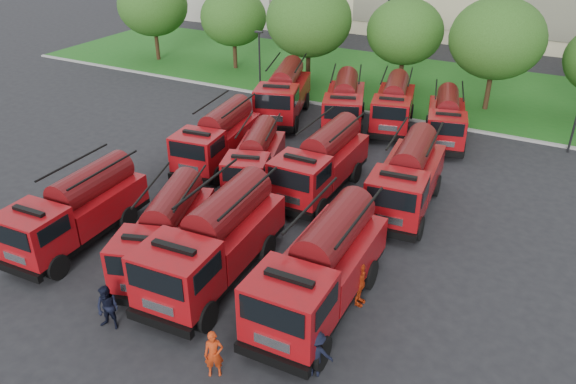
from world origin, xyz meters
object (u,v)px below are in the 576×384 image
object	(u,v)px
fire_truck_3	(321,268)
firefighter_1	(112,327)
firefighter_4	(196,177)
fire_truck_5	(255,158)
fire_truck_10	(394,104)
firefighter_0	(216,374)
fire_truck_0	(77,209)
fire_truck_11	(446,119)
fire_truck_6	(321,162)
fire_truck_2	(215,241)
fire_truck_9	(344,103)
firefighter_3	(315,373)
fire_truck_1	(166,232)
fire_truck_7	(407,177)
fire_truck_4	(218,137)
firefighter_5	(365,228)
fire_truck_8	(284,93)
firefighter_2	(358,304)

from	to	relation	value
fire_truck_3	firefighter_1	size ratio (longest dim) A/B	4.34
firefighter_4	fire_truck_5	bearing A→B (deg)	-128.04
fire_truck_10	firefighter_0	world-z (taller)	fire_truck_10
fire_truck_0	fire_truck_11	distance (m)	22.76
fire_truck_11	firefighter_1	distance (m)	24.21
fire_truck_3	fire_truck_6	world-z (taller)	fire_truck_3
fire_truck_2	fire_truck_9	size ratio (longest dim) A/B	1.06
fire_truck_10	firefighter_3	distance (m)	23.18
fire_truck_1	firefighter_1	bearing A→B (deg)	-99.39
fire_truck_7	fire_truck_11	size ratio (longest dim) A/B	1.11
fire_truck_1	fire_truck_3	distance (m)	7.02
fire_truck_7	firefighter_3	world-z (taller)	fire_truck_7
fire_truck_4	fire_truck_5	distance (m)	3.45
fire_truck_9	firefighter_4	xyz separation A→B (m)	(-4.35, -11.08, -1.65)
fire_truck_5	firefighter_0	world-z (taller)	fire_truck_5
fire_truck_2	fire_truck_3	xyz separation A→B (m)	(4.55, 0.36, 0.00)
fire_truck_7	fire_truck_10	bearing A→B (deg)	106.77
fire_truck_7	fire_truck_3	bearing A→B (deg)	-98.66
fire_truck_5	fire_truck_10	xyz separation A→B (m)	(3.91, 11.54, 0.12)
fire_truck_3	fire_truck_11	world-z (taller)	fire_truck_3
fire_truck_1	fire_truck_0	bearing A→B (deg)	167.36
fire_truck_2	fire_truck_10	world-z (taller)	fire_truck_2
fire_truck_2	firefighter_4	bearing A→B (deg)	128.53
firefighter_4	firefighter_3	bearing A→B (deg)	176.32
fire_truck_9	firefighter_3	bearing A→B (deg)	-88.91
fire_truck_1	firefighter_5	bearing A→B (deg)	27.04
fire_truck_3	fire_truck_10	xyz separation A→B (m)	(-3.63, 19.36, -0.22)
firefighter_0	fire_truck_6	bearing A→B (deg)	66.33
fire_truck_3	fire_truck_8	xyz separation A→B (m)	(-10.99, 17.47, -0.03)
fire_truck_6	fire_truck_8	world-z (taller)	fire_truck_8
fire_truck_4	firefighter_5	distance (m)	10.77
fire_truck_7	fire_truck_8	distance (m)	14.30
fire_truck_3	fire_truck_10	size ratio (longest dim) A/B	1.09
fire_truck_8	firefighter_3	bearing A→B (deg)	-76.72
fire_truck_3	firefighter_3	size ratio (longest dim) A/B	4.44
fire_truck_2	fire_truck_11	world-z (taller)	fire_truck_2
fire_truck_7	fire_truck_9	bearing A→B (deg)	123.54
fire_truck_2	firefighter_5	bearing A→B (deg)	55.21
fire_truck_3	fire_truck_9	size ratio (longest dim) A/B	1.05
fire_truck_0	fire_truck_9	xyz separation A→B (m)	(5.06, 18.83, 0.00)
fire_truck_4	firefighter_3	distance (m)	17.30
fire_truck_1	fire_truck_10	xyz separation A→B (m)	(3.37, 19.79, 0.01)
fire_truck_11	fire_truck_9	bearing A→B (deg)	171.93
firefighter_0	firefighter_1	distance (m)	4.70
firefighter_2	fire_truck_5	bearing A→B (deg)	54.28
firefighter_4	firefighter_5	size ratio (longest dim) A/B	1.13
fire_truck_10	firefighter_3	xyz separation A→B (m)	(4.96, -22.59, -1.60)
fire_truck_2	fire_truck_8	xyz separation A→B (m)	(-6.44, 17.83, -0.02)
fire_truck_8	firefighter_5	bearing A→B (deg)	-64.50
fire_truck_6	firefighter_5	bearing A→B (deg)	-34.23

